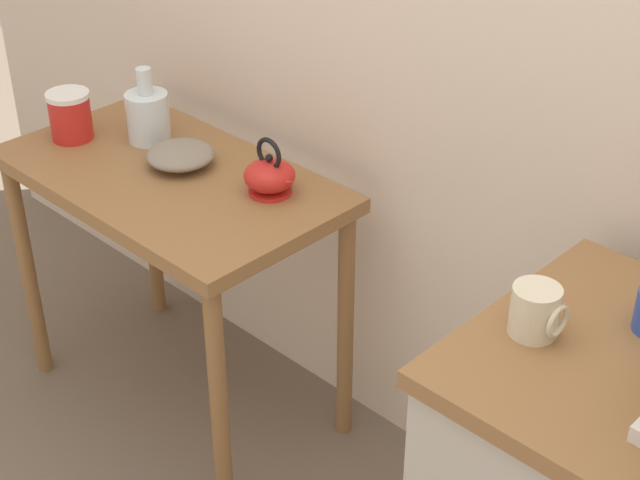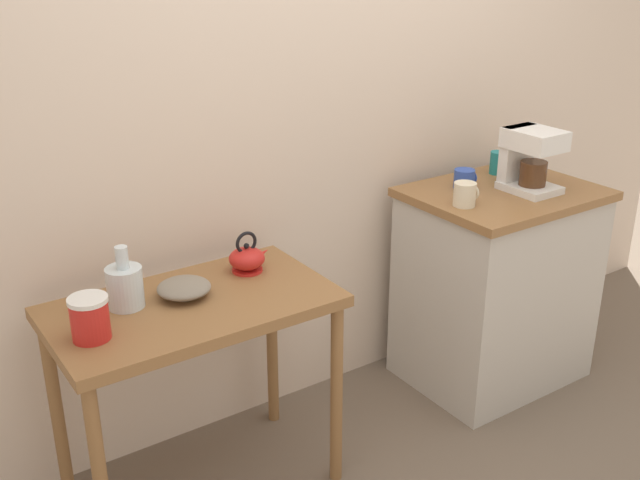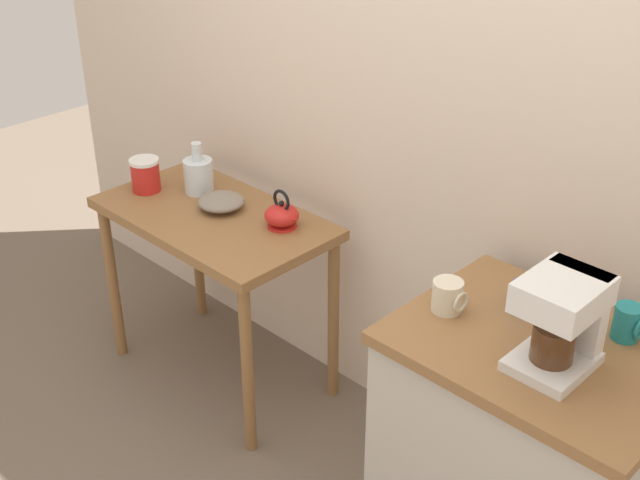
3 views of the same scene
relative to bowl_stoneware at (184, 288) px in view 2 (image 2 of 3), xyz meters
The scene contains 12 objects.
ground_plane 1.05m from the bowl_stoneware, ahead, with size 8.00×8.00×0.00m, color #6B5B4C.
back_wall 1.06m from the bowl_stoneware, 23.20° to the left, with size 4.40×0.10×2.80m, color beige.
wooden_table 0.14m from the bowl_stoneware, 83.84° to the right, with size 0.93×0.52×0.76m.
kitchen_counter 1.47m from the bowl_stoneware, ahead, with size 0.77×0.59×0.88m.
bowl_stoneware is the anchor object (origin of this frame).
teakettle 0.28m from the bowl_stoneware, 12.80° to the left, with size 0.16×0.13×0.15m.
glass_carafe_vase 0.19m from the bowl_stoneware, 167.90° to the left, with size 0.12×0.12×0.21m.
canister_enamel 0.36m from the bowl_stoneware, 163.53° to the right, with size 0.12×0.12×0.13m.
coffee_maker 1.52m from the bowl_stoneware, ahead, with size 0.18×0.22×0.26m.
mug_dark_teal 1.58m from the bowl_stoneware, ahead, with size 0.08×0.07×0.10m.
mug_small_cream 1.16m from the bowl_stoneware, ahead, with size 0.09×0.09×0.09m.
mug_blue 1.31m from the bowl_stoneware, ahead, with size 0.09×0.09×0.08m.
Camera 2 is at (-1.58, -2.03, 1.87)m, focal length 42.21 mm.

